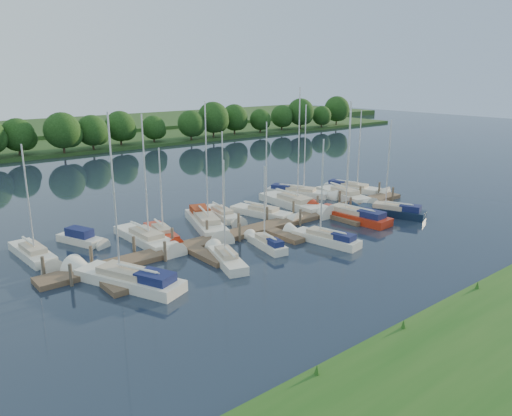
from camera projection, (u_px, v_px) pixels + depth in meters
ground at (326, 253)px, 39.87m from camera, size 260.00×260.00×0.00m
dock at (267, 229)px, 45.26m from camera, size 40.00×6.00×0.40m
mooring_pilings at (259, 222)px, 45.99m from camera, size 38.24×2.84×2.00m
far_shore at (37, 145)px, 95.63m from camera, size 180.00×30.00×0.60m
distant_hill at (4, 131)px, 114.13m from camera, size 220.00×40.00×1.40m
treeline at (48, 132)px, 83.85m from camera, size 145.90×10.25×8.29m
sailboat_n_0 at (34, 255)px, 38.72m from camera, size 2.04×7.27×9.34m
motorboat at (81, 240)px, 42.10m from camera, size 2.88×4.99×1.64m
sailboat_n_2 at (148, 240)px, 42.23m from camera, size 2.27×8.87×11.23m
sailboat_n_3 at (162, 234)px, 43.78m from camera, size 2.44×6.45×8.25m
sailboat_n_4 at (207, 224)px, 46.28m from camera, size 4.76×9.42×12.04m
sailboat_n_5 at (223, 215)px, 49.51m from camera, size 2.58×7.05×8.91m
sailboat_n_6 at (264, 214)px, 50.03m from camera, size 3.41×7.74×9.79m
sailboat_n_7 at (296, 205)px, 53.23m from camera, size 2.91×10.31×13.04m
sailboat_n_8 at (301, 193)px, 58.37m from camera, size 5.30×8.31×10.83m
sailboat_n_9 at (345, 197)px, 56.57m from camera, size 3.43×8.89×11.34m
sailboat_n_10 at (354, 189)px, 60.48m from camera, size 3.68×7.97×10.00m
sailboat_s_0 at (126, 280)px, 34.01m from camera, size 5.23×9.37×12.09m
sailboat_s_1 at (226, 260)px, 37.82m from camera, size 3.03×6.32×8.25m
sailboat_s_2 at (266, 244)px, 41.08m from camera, size 2.09×5.44×7.13m
sailboat_s_3 at (324, 239)px, 42.34m from camera, size 2.69×7.15×9.15m
sailboat_s_4 at (349, 216)px, 49.02m from camera, size 2.86×9.36×11.84m
sailboat_s_5 at (389, 212)px, 50.27m from camera, size 4.07×7.62×10.00m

